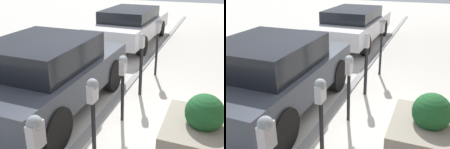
{
  "view_description": "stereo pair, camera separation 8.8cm",
  "coord_description": "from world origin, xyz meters",
  "views": [
    {
      "loc": [
        -4.11,
        -1.74,
        2.7
      ],
      "look_at": [
        0.0,
        -0.11,
        0.91
      ],
      "focal_mm": 42.0,
      "sensor_mm": 36.0,
      "label": 1
    },
    {
      "loc": [
        -4.14,
        -1.66,
        2.7
      ],
      "look_at": [
        0.0,
        -0.11,
        0.91
      ],
      "focal_mm": 42.0,
      "sensor_mm": 36.0,
      "label": 2
    }
  ],
  "objects": [
    {
      "name": "curb_strip",
      "position": [
        0.0,
        0.08,
        0.02
      ],
      "size": [
        24.5,
        0.16,
        0.04
      ],
      "color": "gray",
      "rests_on": "ground_plane"
    },
    {
      "name": "parking_meter_fourth",
      "position": [
        1.19,
        -0.32,
        0.9
      ],
      "size": [
        0.14,
        0.12,
        1.44
      ],
      "color": "black",
      "rests_on": "ground_plane"
    },
    {
      "name": "parked_car_middle",
      "position": [
        -0.05,
        1.28,
        0.79
      ],
      "size": [
        3.9,
        2.04,
        1.47
      ],
      "rotation": [
        0.0,
        0.0,
        0.0
      ],
      "color": "#383D47",
      "rests_on": "ground_plane"
    },
    {
      "name": "parking_meter_middle",
      "position": [
        -0.0,
        -0.32,
        0.95
      ],
      "size": [
        0.18,
        0.16,
        1.3
      ],
      "color": "black",
      "rests_on": "ground_plane"
    },
    {
      "name": "parking_meter_farthest",
      "position": [
        2.51,
        -0.38,
        1.13
      ],
      "size": [
        0.2,
        0.17,
        1.53
      ],
      "color": "black",
      "rests_on": "ground_plane"
    },
    {
      "name": "parked_car_rear",
      "position": [
        5.49,
        1.3,
        0.72
      ],
      "size": [
        4.78,
        1.94,
        1.33
      ],
      "rotation": [
        0.0,
        0.0,
        -0.02
      ],
      "color": "silver",
      "rests_on": "ground_plane"
    },
    {
      "name": "ground_plane",
      "position": [
        0.0,
        0.0,
        0.0
      ],
      "size": [
        40.0,
        40.0,
        0.0
      ],
      "primitive_type": "plane",
      "color": "beige"
    },
    {
      "name": "planter_box",
      "position": [
        -0.57,
        -1.77,
        0.39
      ],
      "size": [
        1.22,
        1.11,
        1.06
      ],
      "color": "gray",
      "rests_on": "ground_plane"
    },
    {
      "name": "parking_meter_second",
      "position": [
        -1.29,
        -0.34,
        1.02
      ],
      "size": [
        0.19,
        0.16,
        1.38
      ],
      "color": "black",
      "rests_on": "ground_plane"
    }
  ]
}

